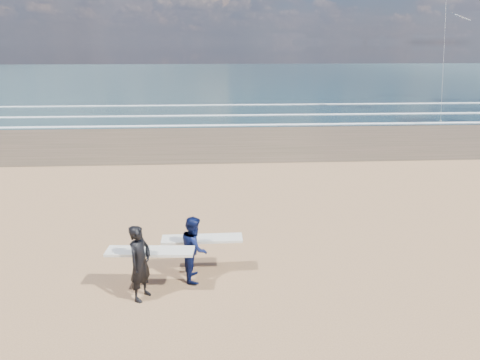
{
  "coord_description": "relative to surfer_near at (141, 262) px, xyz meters",
  "views": [
    {
      "loc": [
        0.63,
        -9.76,
        6.11
      ],
      "look_at": [
        1.55,
        6.0,
        1.02
      ],
      "focal_mm": 32.0,
      "sensor_mm": 36.0,
      "label": 1
    }
  ],
  "objects": [
    {
      "name": "foam_breakers",
      "position": [
        21.24,
        28.39,
        -0.94
      ],
      "size": [
        220.0,
        11.7,
        0.05
      ],
      "color": "white",
      "rests_on": "ground"
    },
    {
      "name": "surfer_near",
      "position": [
        0.0,
        0.0,
        0.0
      ],
      "size": [
        2.23,
        1.11,
        1.95
      ],
      "color": "black",
      "rests_on": "ground"
    },
    {
      "name": "surfer_far",
      "position": [
        1.27,
        0.88,
        -0.09
      ],
      "size": [
        2.21,
        1.06,
        1.78
      ],
      "color": "#0B1541",
      "rests_on": "ground"
    },
    {
      "name": "ocean",
      "position": [
        21.24,
        72.29,
        -0.98
      ],
      "size": [
        220.0,
        100.0,
        0.02
      ],
      "primitive_type": "cube",
      "color": "#172C33",
      "rests_on": "ground"
    },
    {
      "name": "kite_1",
      "position": [
        20.81,
        26.52,
        5.99
      ],
      "size": [
        6.42,
        4.81,
        12.24
      ],
      "color": "slate",
      "rests_on": "ground"
    }
  ]
}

